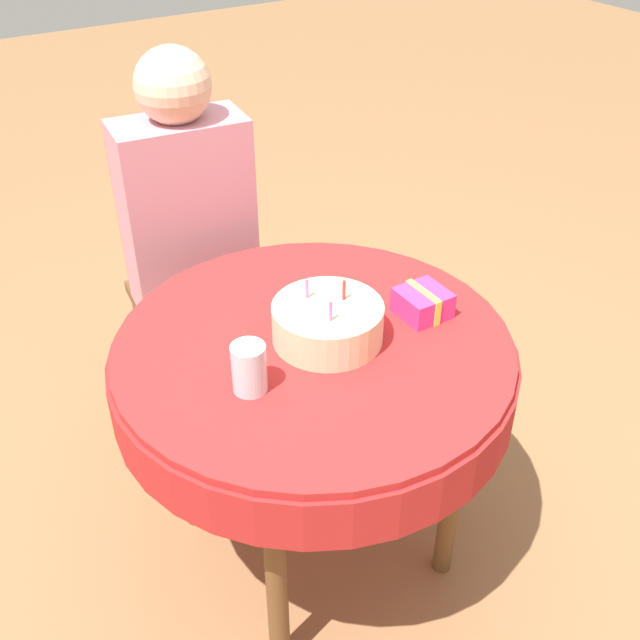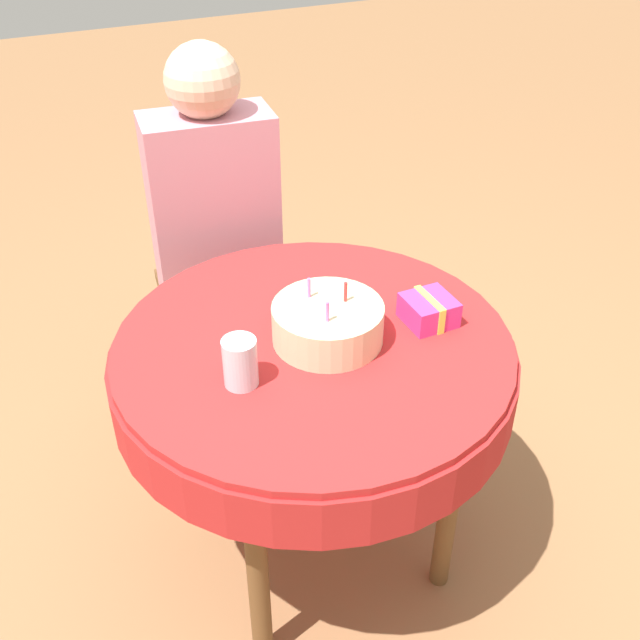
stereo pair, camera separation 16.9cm
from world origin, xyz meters
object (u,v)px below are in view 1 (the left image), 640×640
birthday_cake (328,323)px  chair (189,275)px  drinking_glass (249,368)px  person (190,221)px  gift_box (423,303)px

birthday_cake → chair: bearing=93.0°
chair → birthday_cake: bearing=-80.9°
chair → drinking_glass: chair is taller
birthday_cake → drinking_glass: (-0.23, -0.06, 0.01)m
chair → person: person is taller
person → birthday_cake: person is taller
chair → gift_box: 0.87m
person → drinking_glass: person is taller
birthday_cake → gift_box: (0.25, -0.03, -0.01)m
person → birthday_cake: 0.67m
person → drinking_glass: 0.75m
birthday_cake → drinking_glass: size_ratio=2.29×
chair → drinking_glass: 0.88m
gift_box → chair: bearing=110.0°
drinking_glass → gift_box: size_ratio=0.95×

